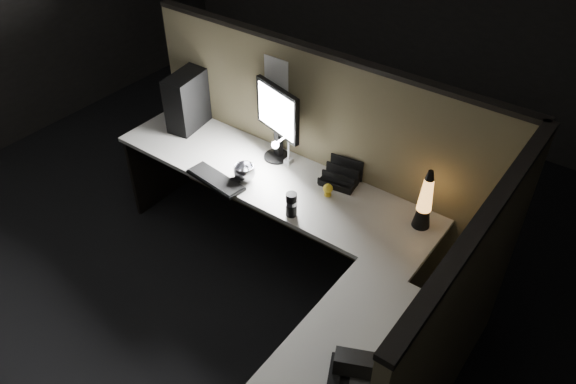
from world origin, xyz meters
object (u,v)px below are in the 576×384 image
Objects in this scene: pc_tower at (190,99)px; keyboard at (216,180)px; lava_lamp at (425,204)px; monitor at (277,116)px; desk_phone at (355,372)px.

keyboard is at bearing -42.98° from pc_tower.
pc_tower is 1.86m from lava_lamp.
monitor is 1.11m from lava_lamp.
keyboard is at bearing -162.11° from lava_lamp.
lava_lamp reaches higher than desk_phone.
monitor is 1.86× the size of desk_phone.
pc_tower is 0.77× the size of monitor.
pc_tower reaches higher than desk_phone.
pc_tower reaches higher than lava_lamp.
lava_lamp is (1.10, -0.06, -0.16)m from monitor.
keyboard is 1.63m from desk_phone.
desk_phone is (1.47, -0.70, 0.04)m from keyboard.
keyboard is (-0.15, -0.46, -0.31)m from monitor.
monitor is 1.34× the size of lava_lamp.
monitor reaches higher than pc_tower.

